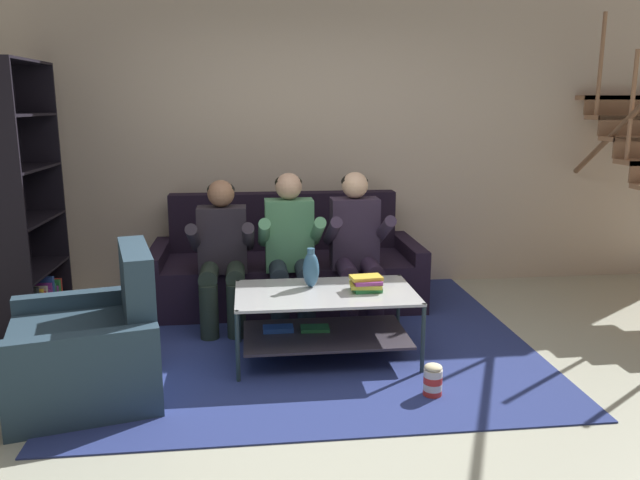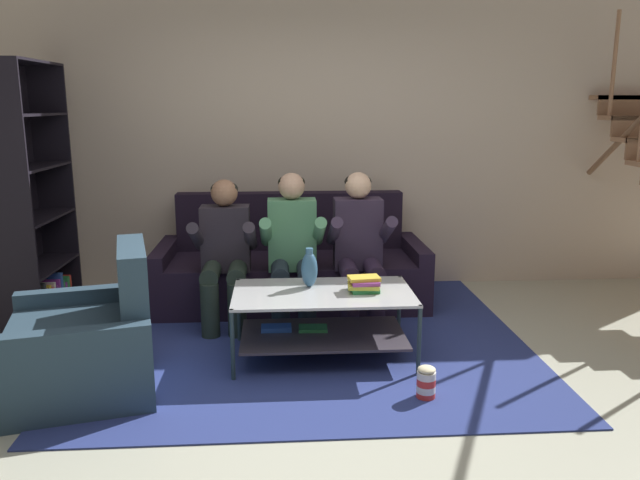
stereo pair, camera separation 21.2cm
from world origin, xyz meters
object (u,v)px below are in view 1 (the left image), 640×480
object	(u,v)px
person_seated_left	(222,249)
popcorn_tub	(433,380)
coffee_table	(324,313)
vase	(311,269)
bookshelf	(21,228)
couch	(286,270)
person_seated_middle	(290,244)
book_stack	(366,283)
armchair	(91,349)
person_seated_right	(357,243)

from	to	relation	value
person_seated_left	popcorn_tub	xyz separation A→B (m)	(1.28, -1.37, -0.52)
coffee_table	vase	distance (m)	0.32
coffee_table	bookshelf	distance (m)	2.54
person_seated_left	couch	bearing A→B (deg)	46.33
person_seated_middle	bookshelf	world-z (taller)	bookshelf
person_seated_middle	book_stack	size ratio (longest dim) A/B	5.26
couch	vase	xyz separation A→B (m)	(0.10, -1.15, 0.31)
armchair	person_seated_left	bearing A→B (deg)	55.76
book_stack	person_seated_middle	bearing A→B (deg)	122.72
vase	couch	bearing A→B (deg)	95.09
couch	armchair	size ratio (longest dim) A/B	2.13
bookshelf	person_seated_right	bearing A→B (deg)	-6.74
person_seated_middle	armchair	size ratio (longest dim) A/B	1.11
person_seated_left	coffee_table	distance (m)	1.05
couch	vase	bearing A→B (deg)	-84.91
book_stack	armchair	xyz separation A→B (m)	(-1.74, -0.38, -0.24)
person_seated_right	vase	distance (m)	0.74
vase	armchair	world-z (taller)	armchair
person_seated_right	popcorn_tub	distance (m)	1.50
book_stack	armchair	distance (m)	1.80
couch	bookshelf	xyz separation A→B (m)	(-2.11, -0.24, 0.47)
couch	person_seated_left	world-z (taller)	person_seated_left
coffee_table	book_stack	world-z (taller)	book_stack
person_seated_middle	person_seated_right	size ratio (longest dim) A/B	1.00
bookshelf	coffee_table	bearing A→B (deg)	-24.14
person_seated_middle	bookshelf	bearing A→B (deg)	171.59
coffee_table	popcorn_tub	distance (m)	0.91
person_seated_right	book_stack	distance (m)	0.74
person_seated_middle	armchair	distance (m)	1.73
coffee_table	armchair	xyz separation A→B (m)	(-1.46, -0.39, -0.03)
coffee_table	vase	xyz separation A→B (m)	(-0.08, 0.11, 0.29)
vase	popcorn_tub	world-z (taller)	vase
person_seated_middle	person_seated_left	bearing A→B (deg)	-179.53
coffee_table	bookshelf	bearing A→B (deg)	155.86
person_seated_right	vase	size ratio (longest dim) A/B	4.32
book_stack	person_seated_left	bearing A→B (deg)	143.97
bookshelf	armchair	world-z (taller)	bookshelf
person_seated_left	armchair	distance (m)	1.38
couch	vase	world-z (taller)	couch
person_seated_right	coffee_table	size ratio (longest dim) A/B	0.98
book_stack	popcorn_tub	bearing A→B (deg)	-65.97
person_seated_left	popcorn_tub	world-z (taller)	person_seated_left
book_stack	bookshelf	xyz separation A→B (m)	(-2.57, 1.04, 0.24)
coffee_table	armchair	bearing A→B (deg)	-164.87
person_seated_left	book_stack	size ratio (longest dim) A/B	5.05
vase	armchair	xyz separation A→B (m)	(-1.38, -0.51, -0.32)
person_seated_left	coffee_table	bearing A→B (deg)	-45.07
person_seated_right	couch	bearing A→B (deg)	133.90
person_seated_left	popcorn_tub	size ratio (longest dim) A/B	5.57
couch	popcorn_tub	world-z (taller)	couch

